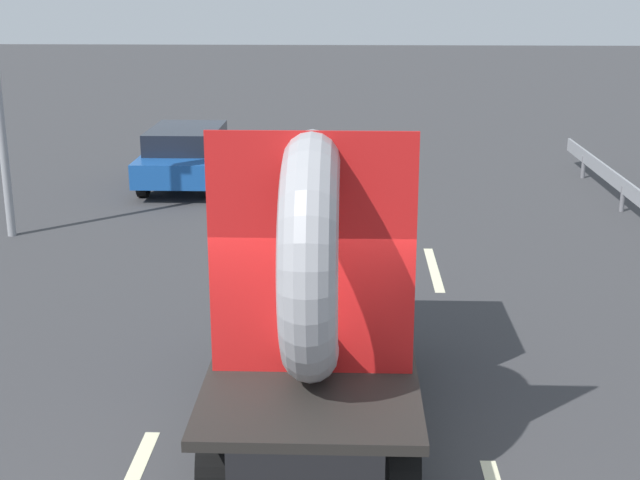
% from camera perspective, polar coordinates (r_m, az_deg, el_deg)
% --- Properties ---
extents(ground_plane, '(120.00, 120.00, 0.00)m').
position_cam_1_polar(ground_plane, '(9.34, -1.17, -14.01)').
color(ground_plane, '#38383A').
extents(flatbed_truck, '(2.02, 4.96, 3.48)m').
position_cam_1_polar(flatbed_truck, '(9.76, -0.10, -1.78)').
color(flatbed_truck, black).
rests_on(flatbed_truck, ground_plane).
extents(distant_sedan, '(1.82, 4.25, 1.39)m').
position_cam_1_polar(distant_sedan, '(21.41, -8.59, 5.55)').
color(distant_sedan, black).
rests_on(distant_sedan, ground_plane).
extents(lane_dash_left_far, '(0.16, 2.76, 0.01)m').
position_cam_1_polar(lane_dash_left_far, '(15.82, -5.81, -1.01)').
color(lane_dash_left_far, beige).
rests_on(lane_dash_left_far, ground_plane).
extents(lane_dash_right_far, '(0.16, 2.37, 0.01)m').
position_cam_1_polar(lane_dash_right_far, '(15.15, 7.38, -1.87)').
color(lane_dash_right_far, beige).
rests_on(lane_dash_right_far, ground_plane).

